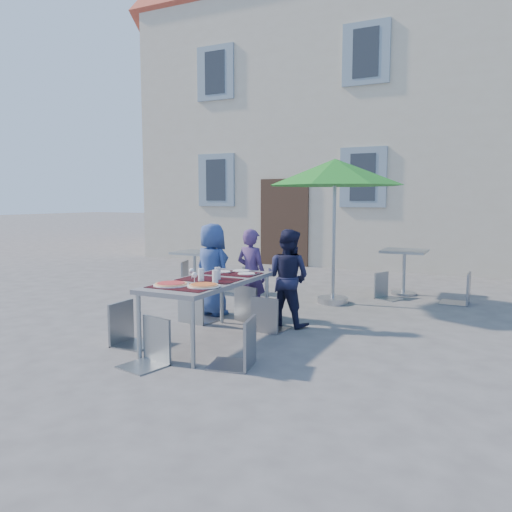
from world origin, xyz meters
The scene contains 23 objects.
ground centered at (0.00, 0.00, 0.00)m, with size 90.00×90.00×0.00m, color #4C4C4F.
building centered at (0.00, 11.50, 4.85)m, with size 13.60×8.20×11.10m.
dining_table centered at (-0.05, 0.72, 0.70)m, with size 0.80×1.85×0.76m.
pizza_near_left centered at (-0.21, 0.19, 0.77)m, with size 0.39×0.39×0.03m.
pizza_near_right centered at (0.16, 0.28, 0.77)m, with size 0.36×0.36×0.03m.
glassware centered at (0.00, 0.61, 0.83)m, with size 0.47×0.41×0.15m.
place_settings centered at (-0.03, 1.36, 0.76)m, with size 0.62×0.41×0.01m.
child_0 centered at (-0.76, 1.95, 0.67)m, with size 0.66×0.43×1.34m, color navy.
child_1 centered at (-0.13, 1.97, 0.64)m, with size 0.47×0.31×1.28m, color #493165.
child_2 centered at (0.47, 1.87, 0.65)m, with size 0.63×0.36×1.30m, color #171833.
chair_0 centered at (-0.73, 1.45, 0.59)m, with size 0.50×0.50×1.01m.
chair_1 centered at (-0.07, 1.83, 0.57)m, with size 0.54×0.55×0.97m.
chair_2 centered at (0.37, 1.46, 0.50)m, with size 0.41×0.41×0.87m.
chair_3 centered at (-0.85, 0.21, 0.55)m, with size 0.43×0.43×0.95m.
chair_4 centered at (0.69, 0.11, 0.56)m, with size 0.51×0.51×0.96m.
chair_5 centered at (-0.17, -0.25, 0.53)m, with size 0.47×0.48×0.91m.
patio_umbrella centered at (0.57, 3.52, 2.09)m, with size 2.18×2.18×2.33m.
cafe_table_0 centered at (-2.10, 3.50, 0.49)m, with size 0.68×0.68×0.73m.
bg_chair_l_0 centered at (-2.33, 3.69, 0.57)m, with size 0.55×0.55×0.97m.
bg_chair_r_0 centered at (-1.14, 3.70, 0.56)m, with size 0.51×0.50×0.96m.
cafe_table_1 centered at (1.47, 4.80, 0.57)m, with size 0.75×0.75×0.80m.
bg_chair_l_1 centered at (1.26, 4.30, 0.49)m, with size 0.49×0.49×0.84m.
bg_chair_r_1 centered at (2.46, 4.39, 0.57)m, with size 0.44×0.44×0.98m.
Camera 1 is at (3.02, -4.21, 1.69)m, focal length 35.00 mm.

